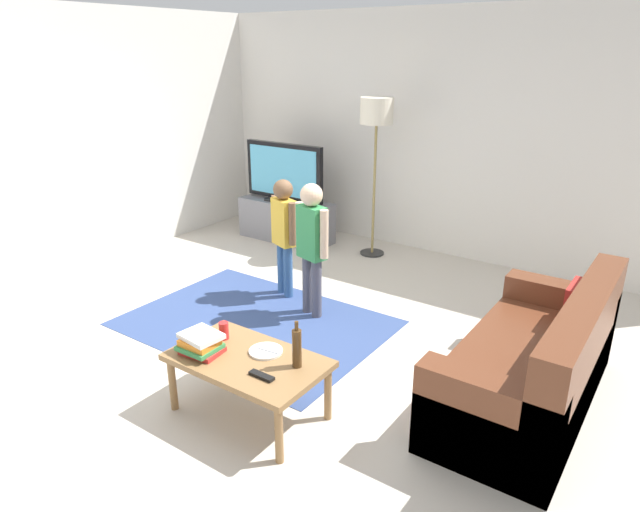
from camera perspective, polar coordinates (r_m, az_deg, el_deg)
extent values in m
plane|color=beige|center=(4.50, -4.45, -9.99)|extent=(7.80, 7.80, 0.00)
cube|color=silver|center=(6.54, 12.40, 11.83)|extent=(6.00, 0.12, 2.70)
cube|color=silver|center=(6.32, -26.76, 9.87)|extent=(0.12, 6.00, 2.70)
cube|color=#33477A|center=(4.99, -6.58, -6.76)|extent=(2.20, 1.60, 0.01)
cube|color=slate|center=(7.04, -3.44, 3.66)|extent=(1.20, 0.44, 0.50)
cube|color=black|center=(7.05, -3.67, 2.39)|extent=(1.10, 0.32, 0.03)
cube|color=black|center=(6.95, -3.59, 5.71)|extent=(0.44, 0.28, 0.03)
cube|color=black|center=(6.87, -3.66, 8.58)|extent=(1.10, 0.07, 0.68)
cube|color=#59B2D8|center=(6.84, -3.85, 8.52)|extent=(1.00, 0.01, 0.58)
cube|color=brown|center=(4.08, 20.07, -11.34)|extent=(0.80, 1.80, 0.42)
cube|color=brown|center=(3.93, 24.69, -9.60)|extent=(0.20, 1.80, 0.86)
cube|color=brown|center=(3.38, 16.37, -16.26)|extent=(0.80, 0.20, 0.60)
cube|color=brown|center=(4.74, 22.87, -5.93)|extent=(0.80, 0.20, 0.60)
cube|color=#B22823|center=(4.38, 24.47, -4.54)|extent=(0.10, 0.32, 0.32)
cylinder|color=#262626|center=(6.62, 5.30, 0.32)|extent=(0.28, 0.28, 0.02)
cylinder|color=#99844C|center=(6.40, 5.52, 6.64)|extent=(0.03, 0.03, 1.50)
cylinder|color=silver|center=(6.25, 5.80, 14.49)|extent=(0.36, 0.36, 0.28)
cylinder|color=#33598C|center=(5.48, -3.91, -1.21)|extent=(0.09, 0.09, 0.52)
cylinder|color=#33598C|center=(5.38, -3.25, -1.61)|extent=(0.09, 0.09, 0.52)
cube|color=gold|center=(5.27, -3.70, 3.45)|extent=(0.28, 0.22, 0.44)
sphere|color=brown|center=(5.19, -3.78, 6.77)|extent=(0.18, 0.18, 0.18)
cylinder|color=brown|center=(5.40, -4.56, 4.08)|extent=(0.07, 0.07, 0.40)
cylinder|color=brown|center=(5.13, -2.81, 3.26)|extent=(0.07, 0.07, 0.40)
cylinder|color=#4C4C59|center=(5.06, -1.29, -2.87)|extent=(0.09, 0.09, 0.55)
cylinder|color=#4C4C59|center=(4.97, -0.35, -3.33)|extent=(0.09, 0.09, 0.55)
cube|color=#338C4C|center=(4.84, -0.85, 2.42)|extent=(0.29, 0.21, 0.47)
sphere|color=beige|center=(4.74, -0.87, 6.23)|extent=(0.19, 0.19, 0.19)
cylinder|color=beige|center=(4.95, -2.07, 3.13)|extent=(0.07, 0.07, 0.42)
cylinder|color=beige|center=(4.71, 0.42, 2.21)|extent=(0.07, 0.07, 0.42)
cube|color=olive|center=(3.66, -7.36, -10.49)|extent=(1.00, 0.60, 0.04)
cylinder|color=olive|center=(3.91, -14.75, -12.48)|extent=(0.05, 0.05, 0.38)
cylinder|color=olive|center=(3.38, -4.19, -17.66)|extent=(0.05, 0.05, 0.38)
cylinder|color=olive|center=(4.20, -9.56, -9.65)|extent=(0.05, 0.05, 0.38)
cylinder|color=olive|center=(3.70, 0.81, -13.79)|extent=(0.05, 0.05, 0.38)
cube|color=red|center=(3.75, -11.87, -9.40)|extent=(0.27, 0.22, 0.03)
cube|color=#388C4C|center=(3.73, -12.11, -9.03)|extent=(0.25, 0.22, 0.03)
cube|color=orange|center=(3.72, -12.14, -8.57)|extent=(0.23, 0.19, 0.04)
cube|color=white|center=(3.71, -11.99, -7.95)|extent=(0.27, 0.23, 0.03)
cylinder|color=#4C3319|center=(3.48, -2.37, -9.38)|extent=(0.06, 0.06, 0.25)
cylinder|color=#4C3319|center=(3.40, -2.40, -7.12)|extent=(0.02, 0.02, 0.06)
cube|color=black|center=(3.45, -5.95, -12.01)|extent=(0.17, 0.05, 0.02)
cylinder|color=red|center=(3.87, -9.75, -7.48)|extent=(0.07, 0.07, 0.12)
cylinder|color=white|center=(3.70, -5.53, -9.60)|extent=(0.22, 0.22, 0.02)
cube|color=silver|center=(3.68, -5.30, -9.55)|extent=(0.15, 0.03, 0.01)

